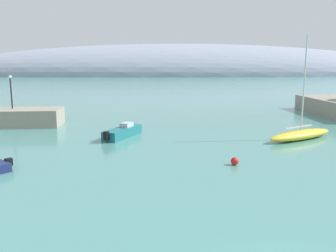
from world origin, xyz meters
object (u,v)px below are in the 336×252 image
object	(u,v)px
motorboat_teal_alongside_breakwater	(123,132)
mooring_buoy_red	(235,161)
sailboat_yellow_mid_mooring	(301,134)
harbor_lamp_post	(11,88)

from	to	relation	value
motorboat_teal_alongside_breakwater	mooring_buoy_red	world-z (taller)	motorboat_teal_alongside_breakwater
sailboat_yellow_mid_mooring	motorboat_teal_alongside_breakwater	xyz separation A→B (m)	(-16.87, 1.89, -0.02)
mooring_buoy_red	harbor_lamp_post	bearing A→B (deg)	141.89
harbor_lamp_post	sailboat_yellow_mid_mooring	bearing A→B (deg)	-16.81
mooring_buoy_red	motorboat_teal_alongside_breakwater	bearing A→B (deg)	130.98
motorboat_teal_alongside_breakwater	harbor_lamp_post	bearing A→B (deg)	86.96
motorboat_teal_alongside_breakwater	mooring_buoy_red	distance (m)	13.28
sailboat_yellow_mid_mooring	mooring_buoy_red	xyz separation A→B (m)	(-8.17, -8.13, -0.23)
mooring_buoy_red	harbor_lamp_post	world-z (taller)	harbor_lamp_post
motorboat_teal_alongside_breakwater	harbor_lamp_post	world-z (taller)	harbor_lamp_post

